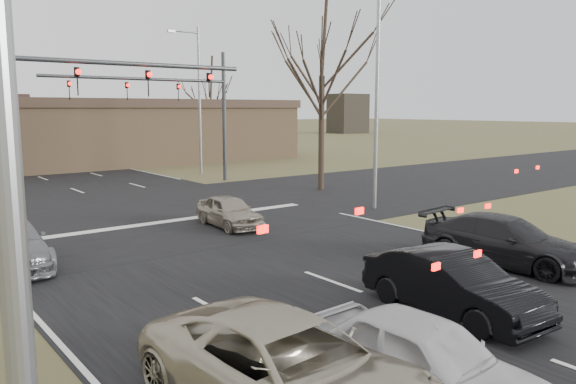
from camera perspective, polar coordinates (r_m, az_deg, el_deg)
name	(u,v)px	position (r m, az deg, el deg)	size (l,w,h in m)	color
ground	(423,315)	(13.10, 13.59, -12.08)	(360.00, 360.00, 0.00)	brown
road_cross	(144,215)	(24.96, -14.41, -2.25)	(200.00, 14.00, 0.02)	black
building	(43,133)	(47.06, -23.61, 5.49)	(42.40, 10.40, 5.30)	#8D6D4C
mast_arm_near	(15,93)	(21.03, -26.00, 9.07)	(12.12, 0.24, 8.00)	#383A3D
mast_arm_far	(183,100)	(34.43, -10.59, 9.13)	(11.12, 0.24, 8.00)	#383A3D
streetlight_right_near	(374,85)	(25.53, 8.77, 10.72)	(2.34, 0.25, 10.00)	gray
streetlight_right_far	(197,93)	(39.45, -9.22, 9.89)	(2.34, 0.25, 10.00)	gray
tree_right_near	(322,27)	(31.65, 3.50, 16.37)	(6.90, 6.90, 11.50)	black
tree_right_far	(210,80)	(49.25, -7.93, 11.21)	(5.40, 5.40, 9.00)	black
car_silver_suv	(289,370)	(8.67, 0.10, -17.62)	(2.44, 5.30, 1.47)	#AFA68E
car_white_sedan	(425,360)	(9.28, 13.77, -16.25)	(1.66, 4.14, 1.41)	silver
car_black_hatch	(452,284)	(13.05, 16.33, -8.99)	(1.50, 4.29, 1.41)	black
car_charcoal_sedan	(506,241)	(17.61, 21.25, -4.67)	(2.01, 4.93, 1.43)	black
car_grey_ahead	(8,243)	(18.22, -26.59, -4.65)	(1.94, 4.76, 1.38)	slate
car_silver_ahead	(229,211)	(21.79, -5.98, -1.96)	(1.45, 3.60, 1.23)	gray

